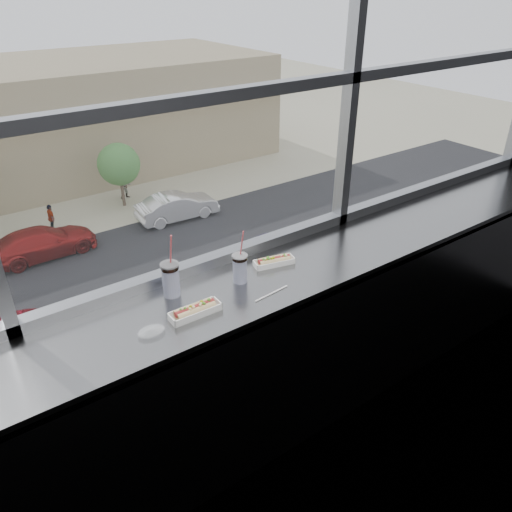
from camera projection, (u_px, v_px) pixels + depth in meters
wall_back_lower at (211, 345)px, 3.01m from camera, size 6.00×0.00×6.00m
window_glass at (190, 28)px, 2.16m from camera, size 6.00×0.00×6.00m
window_mullions at (193, 28)px, 2.15m from camera, size 6.00×0.08×2.40m
counter at (234, 294)px, 2.56m from camera, size 6.00×0.55×0.06m
counter_fascia at (263, 398)px, 2.63m from camera, size 6.00×0.04×1.04m
hotdog_tray_left at (195, 310)px, 2.34m from camera, size 0.25×0.09×0.06m
hotdog_tray_right at (274, 261)px, 2.75m from camera, size 0.24×0.13×0.06m
soda_cup_left at (171, 278)px, 2.45m from camera, size 0.09×0.09×0.34m
soda_cup_right at (240, 267)px, 2.57m from camera, size 0.08×0.08×0.30m
loose_straw at (272, 293)px, 2.51m from camera, size 0.21×0.03×0.01m
wrapper at (151, 331)px, 2.22m from camera, size 0.11×0.08×0.03m
car_near_c at (30, 330)px, 19.82m from camera, size 3.14×6.77×2.20m
car_near_d at (205, 269)px, 23.89m from camera, size 2.97×6.80×2.25m
car_near_e at (276, 246)px, 26.10m from camera, size 3.15×6.34×2.04m
car_far_c at (177, 202)px, 30.92m from camera, size 3.14×6.86×2.24m
car_far_b at (41, 238)px, 26.79m from camera, size 2.97×6.66×2.19m
pedestrian_d at (125, 184)px, 33.92m from camera, size 0.92×0.69×2.08m
pedestrian_c at (51, 215)px, 29.51m from camera, size 0.68×0.91×2.04m
tree_right at (119, 164)px, 31.93m from camera, size 2.72×2.72×4.26m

